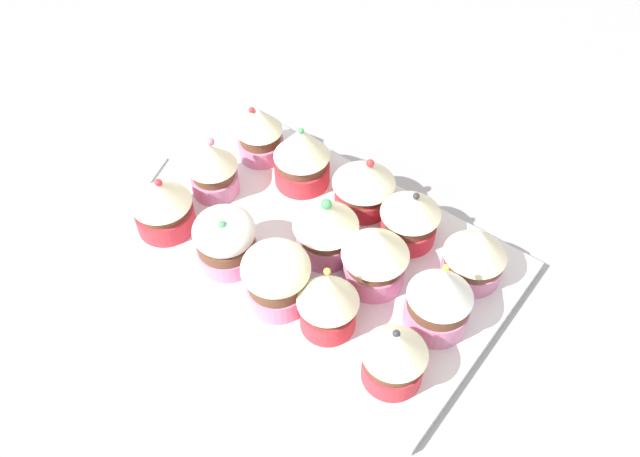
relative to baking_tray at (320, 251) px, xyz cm
name	(u,v)px	position (x,y,z in cm)	size (l,w,h in cm)	color
ground_plane	(320,263)	(0.00, 0.00, -2.10)	(180.00, 180.00, 3.00)	#9E9EA3
baking_tray	(320,251)	(0.00, 0.00, 0.00)	(38.68, 24.75, 1.20)	silver
cupcake_0	(475,254)	(-14.02, -6.47, 3.94)	(6.23, 6.23, 6.55)	pink
cupcake_1	(410,215)	(-6.40, -6.69, 4.17)	(6.19, 6.19, 7.10)	#D1333D
cupcake_2	(365,183)	(-0.14, -7.58, 4.11)	(6.76, 6.76, 6.94)	#D1333D
cupcake_3	(302,156)	(7.55, -6.45, 4.44)	(6.20, 6.20, 7.86)	#D1333D
cupcake_4	(260,132)	(14.05, -6.88, 4.02)	(5.34, 5.34, 7.03)	pink
cupcake_5	(439,298)	(-14.16, 0.55, 4.53)	(6.08, 6.08, 8.05)	pink
cupcake_6	(377,253)	(-6.69, -0.40, 4.44)	(6.61, 6.61, 7.35)	pink
cupcake_7	(324,228)	(-0.73, 0.33, 4.46)	(6.66, 6.66, 7.67)	pink
cupcake_8	(213,168)	(14.25, 0.60, 4.05)	(5.49, 5.49, 6.98)	pink
cupcake_9	(394,355)	(-14.06, 7.72, 4.12)	(5.81, 5.81, 7.03)	#D1333D
cupcake_10	(328,300)	(-6.28, 6.90, 4.49)	(5.78, 5.78, 7.62)	#D1333D
cupcake_11	(276,277)	(-0.80, 7.68, 4.30)	(6.56, 6.56, 7.05)	pink
cupcake_12	(225,239)	(6.38, 7.03, 3.87)	(6.26, 6.26, 6.79)	pink
cupcake_13	(162,205)	(14.72, 7.66, 3.90)	(6.30, 6.30, 6.80)	#D1333D
napkin	(94,179)	(27.34, 7.54, -0.30)	(12.77, 11.77, 0.60)	white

